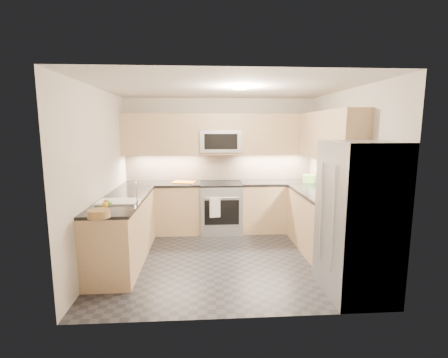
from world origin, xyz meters
The scene contains 36 objects.
floor centered at (0.00, 0.00, 0.00)m, with size 3.60×3.20×0.00m, color black.
ceiling centered at (0.00, 0.00, 2.50)m, with size 3.60×3.20×0.02m, color beige.
wall_back centered at (0.00, 1.60, 1.25)m, with size 3.60×0.02×2.50m, color #BBB0A3.
wall_front centered at (0.00, -1.60, 1.25)m, with size 3.60×0.02×2.50m, color #BBB0A3.
wall_left centered at (-1.80, 0.00, 1.25)m, with size 0.02×3.20×2.50m, color #BBB0A3.
wall_right centered at (1.80, 0.00, 1.25)m, with size 0.02×3.20×2.50m, color #BBB0A3.
base_cab_back_left centered at (-1.09, 1.30, 0.45)m, with size 1.42×0.60×0.90m, color tan.
base_cab_back_right centered at (1.09, 1.30, 0.45)m, with size 1.42×0.60×0.90m, color tan.
base_cab_right centered at (1.50, 0.15, 0.45)m, with size 0.60×1.70×0.90m, color tan.
base_cab_peninsula centered at (-1.50, 0.00, 0.45)m, with size 0.60×2.00×0.90m, color tan.
countertop_back_left centered at (-1.09, 1.30, 0.92)m, with size 1.42×0.63×0.04m, color black.
countertop_back_right centered at (1.09, 1.30, 0.92)m, with size 1.42×0.63×0.04m, color black.
countertop_right centered at (1.50, 0.15, 0.92)m, with size 0.63×1.70×0.04m, color black.
countertop_peninsula centered at (-1.50, 0.00, 0.92)m, with size 0.63×2.00×0.04m, color black.
upper_cab_back centered at (0.00, 1.43, 1.83)m, with size 3.60×0.35×0.75m, color tan.
upper_cab_right centered at (1.62, 0.28, 1.83)m, with size 0.35×1.95×0.75m, color tan.
backsplash_back centered at (0.00, 1.60, 1.20)m, with size 3.60×0.01×0.51m, color tan.
backsplash_right centered at (1.80, 0.45, 1.20)m, with size 0.01×2.30×0.51m, color tan.
gas_range centered at (0.00, 1.28, 0.46)m, with size 0.76×0.65×0.91m, color #9B9EA2.
range_cooktop centered at (0.00, 1.28, 0.92)m, with size 0.76×0.65×0.03m, color black.
oven_door_glass centered at (0.00, 0.95, 0.45)m, with size 0.62×0.02×0.45m, color black.
oven_handle centered at (0.00, 0.93, 0.72)m, with size 0.02×0.02×0.60m, color #B2B5BA.
microwave centered at (0.00, 1.40, 1.70)m, with size 0.76×0.40×0.40m, color #ABADB3.
microwave_door centered at (0.00, 1.20, 1.70)m, with size 0.60×0.01×0.28m, color black.
refrigerator centered at (1.45, -1.15, 0.90)m, with size 0.70×0.90×1.80m, color #9A9DA2.
fridge_handle_left centered at (1.08, -1.33, 0.95)m, with size 0.02×0.02×1.20m, color #B2B5BA.
fridge_handle_right centered at (1.08, -0.97, 0.95)m, with size 0.02×0.02×1.20m, color #B2B5BA.
sink_basin centered at (-1.50, -0.25, 0.88)m, with size 0.52×0.38×0.16m, color white.
faucet centered at (-1.24, -0.25, 1.08)m, with size 0.03×0.03×0.28m, color silver.
utensil_bowl centered at (1.65, 1.18, 1.01)m, with size 0.25×0.25×0.14m, color #69A747.
cutting_board centered at (-0.68, 1.31, 0.95)m, with size 0.40×0.28×0.01m, color orange.
fruit_basket centered at (-1.51, -1.02, 0.98)m, with size 0.25×0.25×0.09m, color #977346.
fruit_apple centered at (-1.50, -0.76, 1.05)m, with size 0.07×0.07×0.07m, color #B23214.
fruit_pear centered at (-1.45, -0.81, 1.05)m, with size 0.07×0.07×0.07m, color #66B24C.
dish_towel_check centered at (-0.12, 0.91, 0.55)m, with size 0.19×0.02×0.35m, color white.
fruit_orange centered at (-1.48, -0.87, 1.05)m, with size 0.07×0.07×0.07m, color gold.
Camera 1 is at (-0.33, -4.66, 1.95)m, focal length 26.00 mm.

